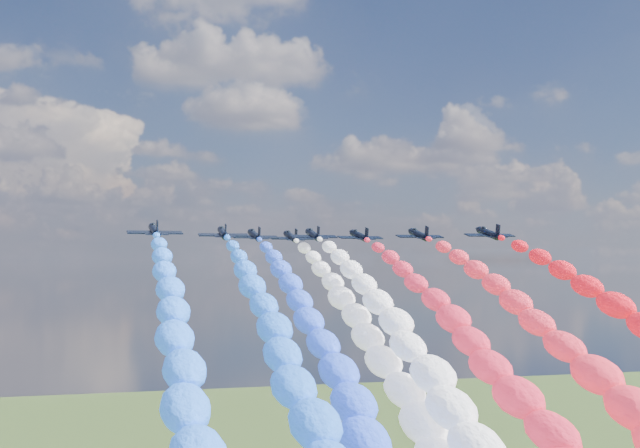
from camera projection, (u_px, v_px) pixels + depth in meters
name	position (u px, v px, depth m)	size (l,w,h in m)	color
jet_0	(155.00, 230.00, 147.06)	(9.78, 13.11, 2.89)	black
trail_0	(180.00, 380.00, 95.23)	(6.59, 101.25, 43.22)	#286FFF
jet_1	(223.00, 233.00, 161.58)	(9.78, 13.11, 2.89)	black
trail_1	(278.00, 364.00, 109.75)	(6.59, 101.25, 43.22)	blue
jet_2	(255.00, 235.00, 175.34)	(9.78, 13.11, 2.89)	black
trail_2	(317.00, 353.00, 123.51)	(6.59, 101.25, 43.22)	blue
jet_3	(313.00, 235.00, 172.25)	(9.78, 13.11, 2.89)	black
trail_3	(402.00, 355.00, 120.41)	(6.59, 101.25, 43.22)	white
jet_4	(291.00, 237.00, 185.86)	(9.78, 13.11, 2.89)	black
trail_4	(362.00, 345.00, 134.03)	(6.59, 101.25, 43.22)	white
jet_5	(359.00, 236.00, 179.62)	(9.78, 13.11, 2.89)	black
trail_5	(462.00, 349.00, 127.79)	(6.59, 101.25, 43.22)	red
jet_6	(419.00, 235.00, 171.74)	(9.78, 13.11, 2.89)	black
trail_6	(553.00, 355.00, 119.91)	(6.59, 101.25, 43.22)	red
jet_7	(488.00, 233.00, 163.13)	(9.78, 13.11, 2.89)	black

